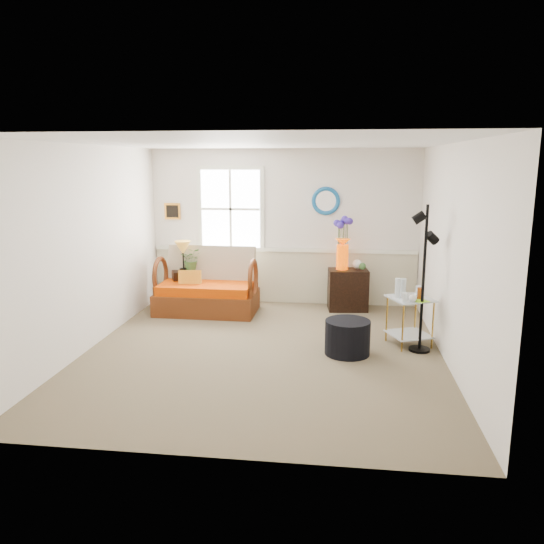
# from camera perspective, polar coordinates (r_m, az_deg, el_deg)

# --- Properties ---
(floor) EXTENTS (4.50, 5.00, 0.01)m
(floor) POSITION_cam_1_polar(r_m,az_deg,el_deg) (6.85, -0.98, -8.59)
(floor) COLOR #70644B
(floor) RESTS_ON ground
(ceiling) EXTENTS (4.50, 5.00, 0.01)m
(ceiling) POSITION_cam_1_polar(r_m,az_deg,el_deg) (6.42, -1.07, 13.72)
(ceiling) COLOR white
(ceiling) RESTS_ON walls
(walls) EXTENTS (4.51, 5.01, 2.60)m
(walls) POSITION_cam_1_polar(r_m,az_deg,el_deg) (6.51, -1.02, 2.21)
(walls) COLOR silver
(walls) RESTS_ON floor
(wainscot) EXTENTS (4.46, 0.02, 0.90)m
(wainscot) POSITION_cam_1_polar(r_m,az_deg,el_deg) (9.09, 1.23, -0.51)
(wainscot) COLOR beige
(wainscot) RESTS_ON walls
(chair_rail) EXTENTS (4.46, 0.04, 0.06)m
(chair_rail) POSITION_cam_1_polar(r_m,az_deg,el_deg) (8.99, 1.23, 2.41)
(chair_rail) COLOR white
(chair_rail) RESTS_ON walls
(window) EXTENTS (1.14, 0.06, 1.44)m
(window) POSITION_cam_1_polar(r_m,az_deg,el_deg) (9.04, -4.47, 6.77)
(window) COLOR white
(window) RESTS_ON walls
(picture) EXTENTS (0.28, 0.03, 0.28)m
(picture) POSITION_cam_1_polar(r_m,az_deg,el_deg) (9.31, -10.65, 6.44)
(picture) COLOR #BF7822
(picture) RESTS_ON walls
(mirror) EXTENTS (0.47, 0.07, 0.47)m
(mirror) POSITION_cam_1_polar(r_m,az_deg,el_deg) (8.86, 5.81, 7.62)
(mirror) COLOR #186BAA
(mirror) RESTS_ON walls
(loveseat) EXTENTS (1.59, 0.91, 1.03)m
(loveseat) POSITION_cam_1_polar(r_m,az_deg,el_deg) (8.53, -7.05, -0.96)
(loveseat) COLOR maroon
(loveseat) RESTS_ON floor
(throw_pillow) EXTENTS (0.37, 0.15, 0.36)m
(throw_pillow) POSITION_cam_1_polar(r_m,az_deg,el_deg) (8.52, -8.82, -1.02)
(throw_pillow) COLOR #C75505
(throw_pillow) RESTS_ON loveseat
(lamp_stand) EXTENTS (0.47, 0.47, 0.63)m
(lamp_stand) POSITION_cam_1_polar(r_m,az_deg,el_deg) (8.93, -9.48, -1.79)
(lamp_stand) COLOR black
(lamp_stand) RESTS_ON floor
(table_lamp) EXTENTS (0.37, 0.37, 0.49)m
(table_lamp) POSITION_cam_1_polar(r_m,az_deg,el_deg) (8.81, -9.54, 1.72)
(table_lamp) COLOR #B3812A
(table_lamp) RESTS_ON lamp_stand
(potted_plant) EXTENTS (0.38, 0.42, 0.29)m
(potted_plant) POSITION_cam_1_polar(r_m,az_deg,el_deg) (8.83, -8.64, 1.12)
(potted_plant) COLOR #39642F
(potted_plant) RESTS_ON lamp_stand
(cabinet) EXTENTS (0.67, 0.47, 0.67)m
(cabinet) POSITION_cam_1_polar(r_m,az_deg,el_deg) (8.73, 8.16, -1.90)
(cabinet) COLOR black
(cabinet) RESTS_ON floor
(flower_vase) EXTENTS (0.30, 0.30, 0.84)m
(flower_vase) POSITION_cam_1_polar(r_m,az_deg,el_deg) (8.60, 7.61, 3.04)
(flower_vase) COLOR #DE4500
(flower_vase) RESTS_ON cabinet
(side_table) EXTENTS (0.67, 0.67, 0.65)m
(side_table) POSITION_cam_1_polar(r_m,az_deg,el_deg) (7.23, 14.55, -5.17)
(side_table) COLOR #B28529
(side_table) RESTS_ON floor
(tabletop_items) EXTENTS (0.57, 0.57, 0.26)m
(tabletop_items) POSITION_cam_1_polar(r_m,az_deg,el_deg) (7.06, 14.73, -1.79)
(tabletop_items) COLOR silver
(tabletop_items) RESTS_ON side_table
(floor_lamp) EXTENTS (0.27, 0.27, 1.87)m
(floor_lamp) POSITION_cam_1_polar(r_m,az_deg,el_deg) (6.89, 15.97, -0.79)
(floor_lamp) COLOR black
(floor_lamp) RESTS_ON floor
(ottoman) EXTENTS (0.73, 0.73, 0.44)m
(ottoman) POSITION_cam_1_polar(r_m,az_deg,el_deg) (6.78, 8.12, -6.96)
(ottoman) COLOR black
(ottoman) RESTS_ON floor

